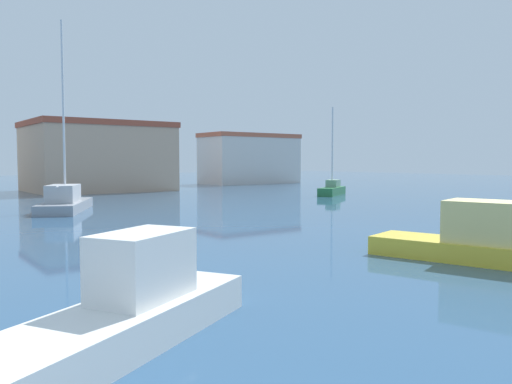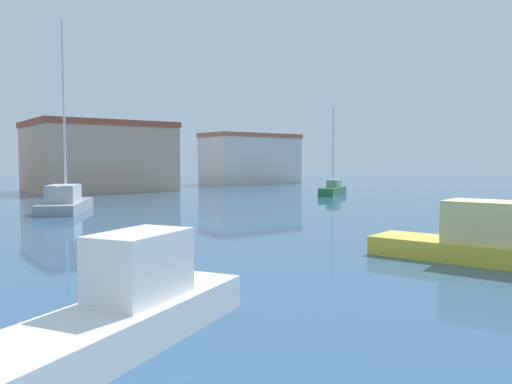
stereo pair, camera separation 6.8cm
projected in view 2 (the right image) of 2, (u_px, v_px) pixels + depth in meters
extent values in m
plane|color=#2D5175|center=(205.00, 213.00, 27.31)|extent=(160.00, 160.00, 0.00)
cube|color=gray|center=(66.00, 206.00, 28.68)|extent=(4.66, 6.49, 0.54)
cube|color=#ADB0B5|center=(64.00, 193.00, 28.10)|extent=(2.43, 2.86, 0.94)
cylinder|color=silver|center=(64.00, 112.00, 28.36)|extent=(0.12, 0.12, 9.93)
cylinder|color=silver|center=(61.00, 186.00, 27.49)|extent=(1.09, 1.99, 0.08)
cube|color=white|center=(117.00, 327.00, 7.76)|extent=(5.41, 3.89, 0.60)
cube|color=silver|center=(140.00, 265.00, 8.22)|extent=(1.95, 1.70, 1.07)
cube|color=#28703D|center=(333.00, 191.00, 41.67)|extent=(4.38, 3.25, 0.63)
cube|color=gray|center=(334.00, 183.00, 41.95)|extent=(1.67, 1.48, 0.59)
cylinder|color=silver|center=(333.00, 147.00, 41.45)|extent=(0.12, 0.12, 6.45)
cube|color=gold|center=(493.00, 253.00, 14.07)|extent=(3.43, 6.85, 0.54)
cube|color=#DFCD77|center=(490.00, 222.00, 14.08)|extent=(2.00, 2.56, 1.16)
cube|color=tan|center=(99.00, 159.00, 47.62)|extent=(11.83, 9.51, 5.79)
cube|color=#9E4733|center=(98.00, 125.00, 47.42)|extent=(12.07, 9.70, 0.50)
cube|color=beige|center=(251.00, 161.00, 62.59)|extent=(11.58, 5.58, 5.51)
cube|color=#B25B42|center=(251.00, 136.00, 62.40)|extent=(11.81, 5.69, 0.50)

